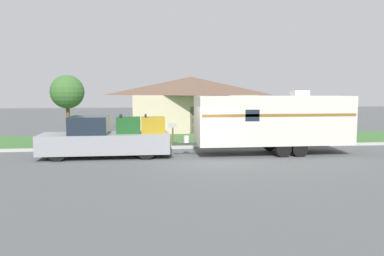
{
  "coord_description": "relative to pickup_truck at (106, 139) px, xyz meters",
  "views": [
    {
      "loc": [
        -2.67,
        -17.3,
        3.22
      ],
      "look_at": [
        -0.38,
        1.38,
        1.4
      ],
      "focal_mm": 35.0,
      "sensor_mm": 36.0,
      "label": 1
    }
  ],
  "objects": [
    {
      "name": "lawn_strip",
      "position": [
        4.65,
        6.02,
        -0.91
      ],
      "size": [
        80.0,
        7.0,
        0.03
      ],
      "color": "#3D6B33",
      "rests_on": "ground_plane"
    },
    {
      "name": "travel_trailer",
      "position": [
        8.5,
        -0.0,
        0.84
      ],
      "size": [
        9.13,
        2.39,
        3.29
      ],
      "color": "black",
      "rests_on": "ground_plane"
    },
    {
      "name": "ground_plane",
      "position": [
        4.65,
        -1.38,
        -0.92
      ],
      "size": [
        120.0,
        120.0,
        0.0
      ],
      "primitive_type": "plane",
      "color": "#515456"
    },
    {
      "name": "mailbox",
      "position": [
        3.53,
        3.34,
        0.1
      ],
      "size": [
        0.48,
        0.2,
        1.34
      ],
      "color": "brown",
      "rests_on": "ground_plane"
    },
    {
      "name": "pickup_truck",
      "position": [
        0.0,
        0.0,
        0.0
      ],
      "size": [
        6.37,
        2.09,
        2.1
      ],
      "color": "black",
      "rests_on": "ground_plane"
    },
    {
      "name": "tree_in_yard",
      "position": [
        -3.0,
        6.02,
        2.27
      ],
      "size": [
        2.13,
        2.13,
        4.29
      ],
      "color": "brown",
      "rests_on": "ground_plane"
    },
    {
      "name": "house_across_street",
      "position": [
        5.83,
        13.58,
        1.42
      ],
      "size": [
        10.51,
        8.21,
        4.52
      ],
      "color": "beige",
      "rests_on": "ground_plane"
    },
    {
      "name": "curb_strip",
      "position": [
        4.65,
        2.37,
        -0.85
      ],
      "size": [
        80.0,
        0.3,
        0.14
      ],
      "color": "#ADADA8",
      "rests_on": "ground_plane"
    }
  ]
}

